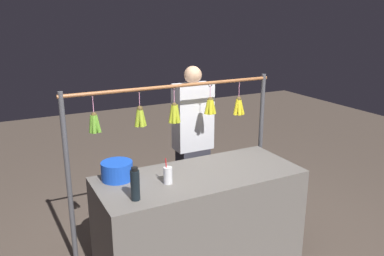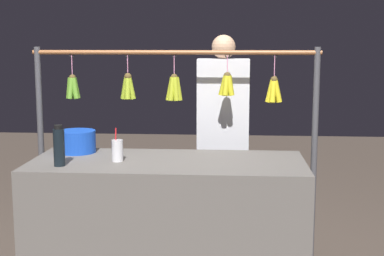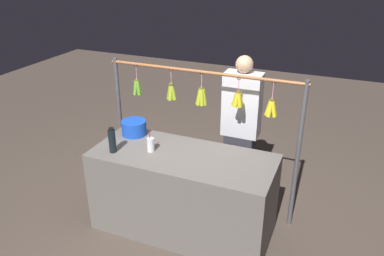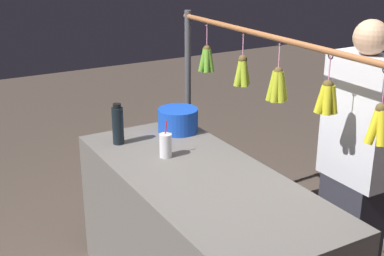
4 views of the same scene
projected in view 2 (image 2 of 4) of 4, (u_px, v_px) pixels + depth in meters
The scene contains 6 objects.
market_counter at pixel (168, 225), 3.57m from camera, with size 1.75×0.75×0.85m, color #66605B.
display_rack at pixel (177, 110), 3.95m from camera, with size 2.05×0.12×1.57m.
water_bottle at pixel (59, 147), 3.34m from camera, with size 0.07×0.07×0.25m.
blue_bucket at pixel (77, 141), 3.75m from camera, with size 0.26×0.26×0.15m, color blue.
drink_cup at pixel (117, 151), 3.47m from camera, with size 0.07×0.07×0.21m.
vendor_person at pixel (223, 144), 4.26m from camera, with size 0.39×0.21×1.65m.
Camera 2 is at (-0.40, 3.41, 1.60)m, focal length 51.50 mm.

